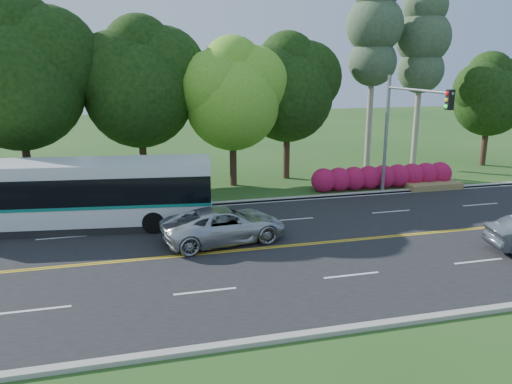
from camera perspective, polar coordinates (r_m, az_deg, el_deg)
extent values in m
plane|color=#244D19|center=(22.36, 8.25, -5.73)|extent=(120.00, 120.00, 0.00)
cube|color=black|center=(22.36, 8.25, -5.71)|extent=(60.00, 14.00, 0.02)
cube|color=#A8A398|center=(28.74, 2.87, -0.80)|extent=(60.00, 0.30, 0.15)
cube|color=#A8A398|center=(16.54, 17.92, -13.71)|extent=(60.00, 0.30, 0.15)
cube|color=#244D19|center=(30.46, 1.86, 0.06)|extent=(60.00, 4.00, 0.10)
cube|color=gold|center=(22.28, 8.33, -5.75)|extent=(57.00, 0.10, 0.00)
cube|color=gold|center=(22.42, 8.18, -5.61)|extent=(57.00, 0.10, 0.00)
cube|color=silver|center=(17.91, -23.92, -12.22)|extent=(2.20, 0.12, 0.00)
cube|color=silver|center=(17.74, -5.83, -11.21)|extent=(2.20, 0.12, 0.00)
cube|color=silver|center=(19.20, 10.85, -9.31)|extent=(2.20, 0.12, 0.00)
cube|color=silver|center=(21.99, 24.08, -7.22)|extent=(2.20, 0.12, 0.00)
cube|color=silver|center=(24.32, -21.33, -4.88)|extent=(2.20, 0.12, 0.00)
cube|color=silver|center=(24.19, -8.30, -4.09)|extent=(2.20, 0.12, 0.00)
cube|color=silver|center=(25.28, 4.20, -3.13)|extent=(2.20, 0.12, 0.00)
cube|color=silver|center=(27.46, 15.18, -2.17)|extent=(2.20, 0.12, 0.00)
cube|color=silver|center=(30.48, 24.25, -1.31)|extent=(2.20, 0.12, 0.00)
cube|color=silver|center=(28.48, 3.05, -1.06)|extent=(57.00, 0.12, 0.00)
cube|color=silver|center=(16.79, 17.36, -13.43)|extent=(57.00, 0.12, 0.00)
cylinder|color=black|center=(31.40, -24.64, 2.77)|extent=(0.44, 0.44, 3.96)
sphere|color=black|center=(30.89, -25.54, 10.95)|extent=(7.20, 7.20, 7.20)
sphere|color=black|center=(30.90, -22.71, 13.93)|extent=(5.76, 5.76, 5.76)
sphere|color=black|center=(31.27, -25.77, 15.93)|extent=(4.68, 4.68, 4.68)
cylinder|color=black|center=(31.88, -12.74, 3.59)|extent=(0.44, 0.44, 3.60)
sphere|color=black|center=(31.37, -13.17, 10.97)|extent=(6.60, 6.60, 6.60)
sphere|color=black|center=(31.69, -10.57, 13.53)|extent=(5.28, 5.28, 5.28)
sphere|color=black|center=(31.13, -15.78, 12.91)|extent=(4.95, 4.95, 4.95)
sphere|color=black|center=(31.73, -13.27, 15.48)|extent=(4.29, 4.29, 4.29)
cylinder|color=black|center=(31.54, -2.62, 3.48)|extent=(0.44, 0.44, 3.24)
sphere|color=#64A121|center=(31.04, -2.70, 10.11)|extent=(5.80, 5.80, 5.80)
sphere|color=#64A121|center=(31.54, -0.46, 12.31)|extent=(4.64, 4.64, 4.64)
sphere|color=#64A121|center=(30.56, -4.83, 11.91)|extent=(4.35, 4.35, 4.35)
sphere|color=#64A121|center=(31.35, -2.72, 14.13)|extent=(3.77, 3.77, 3.77)
cylinder|color=black|center=(33.94, 3.50, 4.43)|extent=(0.44, 0.44, 3.42)
sphere|color=black|center=(33.48, 3.61, 10.86)|extent=(6.00, 6.00, 6.00)
sphere|color=black|center=(34.13, 5.70, 12.91)|extent=(4.80, 4.80, 4.80)
sphere|color=black|center=(32.88, 1.70, 12.64)|extent=(4.50, 4.50, 4.50)
sphere|color=black|center=(33.81, 3.62, 14.71)|extent=(3.90, 3.90, 3.90)
cylinder|color=#A29783|center=(35.80, 12.91, 9.78)|extent=(0.40, 0.40, 9.80)
sphere|color=#384B2F|center=(35.69, 13.18, 14.25)|extent=(3.23, 3.23, 3.23)
sphere|color=#384B2F|center=(35.77, 13.41, 18.06)|extent=(3.80, 3.80, 3.80)
cylinder|color=#A29783|center=(38.23, 17.97, 9.20)|extent=(0.40, 0.40, 9.10)
sphere|color=#384B2F|center=(38.10, 18.28, 13.09)|extent=(3.23, 3.23, 3.23)
sphere|color=#384B2F|center=(38.13, 18.56, 16.40)|extent=(3.80, 3.80, 3.80)
sphere|color=#384B2F|center=(38.27, 18.82, 19.50)|extent=(3.04, 3.04, 3.04)
cylinder|color=black|center=(42.05, 24.63, 4.86)|extent=(0.44, 0.44, 3.06)
sphere|color=black|center=(41.68, 25.12, 9.40)|extent=(5.20, 5.20, 5.20)
sphere|color=black|center=(42.60, 26.26, 10.77)|extent=(4.16, 4.16, 4.16)
sphere|color=black|center=(40.83, 24.28, 10.69)|extent=(3.90, 3.90, 3.90)
sphere|color=black|center=(41.97, 25.18, 12.10)|extent=(3.38, 3.38, 3.38)
sphere|color=#980C3F|center=(30.51, 7.71, 1.31)|extent=(1.50, 1.50, 1.50)
sphere|color=#980C3F|center=(30.89, 9.43, 1.41)|extent=(1.50, 1.50, 1.50)
sphere|color=#980C3F|center=(31.30, 11.11, 1.50)|extent=(1.50, 1.50, 1.50)
sphere|color=#980C3F|center=(31.73, 12.75, 1.59)|extent=(1.50, 1.50, 1.50)
sphere|color=#980C3F|center=(32.19, 14.34, 1.68)|extent=(1.50, 1.50, 1.50)
sphere|color=#980C3F|center=(32.67, 15.89, 1.77)|extent=(1.50, 1.50, 1.50)
sphere|color=#980C3F|center=(33.18, 17.38, 1.85)|extent=(1.50, 1.50, 1.50)
sphere|color=#980C3F|center=(33.71, 18.84, 1.92)|extent=(1.50, 1.50, 1.50)
sphere|color=#980C3F|center=(34.26, 20.25, 2.00)|extent=(1.50, 1.50, 1.50)
cube|color=olive|center=(33.18, 19.50, 0.70)|extent=(3.50, 1.40, 0.40)
cylinder|color=gray|center=(30.69, 14.63, 6.27)|extent=(0.20, 0.20, 7.00)
cylinder|color=gray|center=(27.84, 17.99, 11.02)|extent=(0.14, 6.00, 0.14)
cube|color=black|center=(25.53, 21.27, 9.80)|extent=(0.32, 0.28, 0.95)
sphere|color=red|center=(25.41, 21.02, 10.48)|extent=(0.18, 0.18, 0.18)
sphere|color=yellow|center=(25.43, 20.96, 9.81)|extent=(0.18, 0.18, 0.18)
sphere|color=#19D833|center=(25.45, 20.90, 9.14)|extent=(0.18, 0.18, 0.18)
cube|color=silver|center=(25.16, -19.36, -1.97)|extent=(12.57, 4.11, 1.02)
cube|color=black|center=(24.87, -19.58, 0.56)|extent=(12.51, 4.14, 1.28)
cube|color=silver|center=(24.67, -19.76, 2.64)|extent=(12.57, 4.11, 0.57)
cube|color=#0D7666|center=(25.04, -19.44, -0.99)|extent=(12.51, 4.15, 0.14)
cube|color=black|center=(25.35, -19.22, -3.47)|extent=(12.55, 4.01, 0.36)
cylinder|color=black|center=(27.49, -26.84, -2.14)|extent=(1.06, 0.41, 1.03)
cylinder|color=black|center=(23.58, -11.65, -3.43)|extent=(1.06, 0.41, 1.03)
cylinder|color=black|center=(25.92, -11.26, -1.75)|extent=(1.06, 0.41, 1.03)
imported|color=silver|center=(22.05, -3.64, -3.75)|extent=(5.82, 3.38, 1.53)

